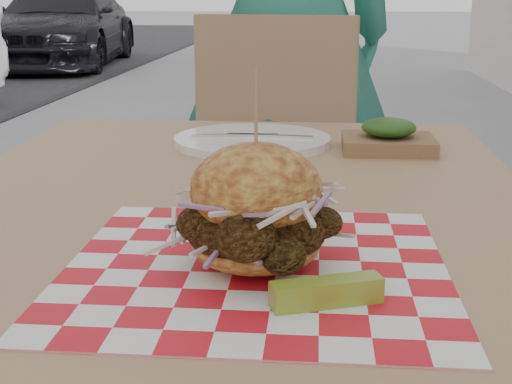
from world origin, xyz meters
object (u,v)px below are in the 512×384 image
(car_dark, at_px, (63,25))
(sandwich, at_px, (256,214))
(patio_chair, at_px, (279,179))
(patio_table, at_px, (225,266))
(diner, at_px, (287,30))

(car_dark, distance_m, sandwich, 10.06)
(patio_chair, bearing_deg, patio_table, -80.06)
(car_dark, xyz_separation_m, patio_table, (3.50, -9.21, 0.11))
(patio_chair, relative_size, sandwich, 5.10)
(patio_table, height_order, patio_chair, patio_chair)
(patio_chair, xyz_separation_m, sandwich, (0.04, -1.10, 0.25))
(car_dark, xyz_separation_m, patio_chair, (3.52, -8.31, -0.01))
(patio_table, relative_size, sandwich, 6.44)
(diner, height_order, car_dark, diner)
(patio_chair, distance_m, sandwich, 1.13)
(patio_chair, bearing_deg, car_dark, 124.10)
(patio_table, bearing_deg, patio_chair, 88.78)
(patio_table, xyz_separation_m, patio_chair, (0.02, 0.90, -0.12))
(diner, distance_m, sandwich, 1.36)
(patio_table, bearing_deg, car_dark, 110.80)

